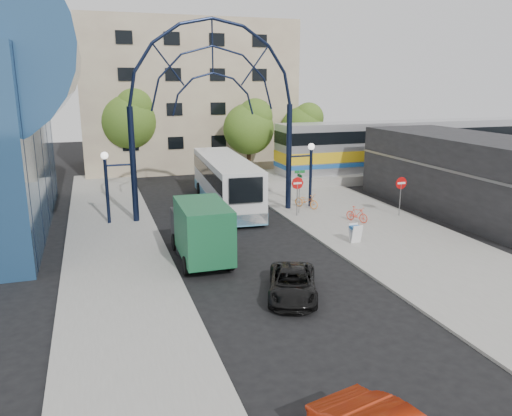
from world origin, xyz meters
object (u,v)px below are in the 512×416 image
object	(u,v)px
green_truck	(200,230)
sandwich_board	(355,231)
bike_near_a	(306,201)
stop_sign	(297,187)
black_suv	(292,284)
city_bus	(226,181)
do_not_enter_sign	(401,187)
train_car	(410,144)
tree_north_c	(304,126)
street_name_sign	(300,182)
tree_north_a	(250,126)
gateway_arch	(213,79)
bike_near_b	(357,214)
tree_north_b	(130,118)

from	to	relation	value
green_truck	sandwich_board	bearing A→B (deg)	-1.71
bike_near_a	stop_sign	bearing A→B (deg)	-161.87
black_suv	sandwich_board	bearing A→B (deg)	63.50
city_bus	bike_near_a	distance (m)	5.70
do_not_enter_sign	sandwich_board	distance (m)	6.85
sandwich_board	train_car	distance (m)	21.65
train_car	tree_north_c	world-z (taller)	tree_north_c
street_name_sign	sandwich_board	size ratio (longest dim) A/B	2.83
tree_north_c	do_not_enter_sign	bearing A→B (deg)	-93.58
sandwich_board	tree_north_a	size ratio (longest dim) A/B	0.14
tree_north_c	bike_near_a	world-z (taller)	tree_north_c
stop_sign	green_truck	distance (m)	9.32
tree_north_a	tree_north_c	size ratio (longest dim) A/B	1.08
gateway_arch	tree_north_a	distance (m)	13.98
do_not_enter_sign	tree_north_c	xyz separation A→B (m)	(1.12, 17.93, 2.30)
tree_north_c	black_suv	world-z (taller)	tree_north_c
city_bus	street_name_sign	bearing A→B (deg)	-39.74
city_bus	tree_north_c	bearing A→B (deg)	50.66
black_suv	bike_near_a	xyz separation A→B (m)	(6.24, 12.74, 0.04)
tree_north_c	city_bus	bearing A→B (deg)	-133.03
do_not_enter_sign	street_name_sign	world-z (taller)	street_name_sign
sandwich_board	city_bus	size ratio (longest dim) A/B	0.08
bike_near_a	gateway_arch	bearing A→B (deg)	144.94
tree_north_a	city_bus	world-z (taller)	tree_north_a
street_name_sign	bike_near_a	world-z (taller)	street_name_sign
gateway_arch	train_car	distance (m)	22.27
do_not_enter_sign	green_truck	xyz separation A→B (m)	(-13.61, -3.63, -0.50)
tree_north_c	bike_near_b	xyz separation A→B (m)	(-4.42, -18.40, -3.69)
tree_north_a	bike_near_b	xyz separation A→B (m)	(1.58, -16.40, -4.02)
do_not_enter_sign	city_bus	world-z (taller)	city_bus
stop_sign	green_truck	world-z (taller)	green_truck
train_car	tree_north_c	xyz separation A→B (m)	(-7.88, 5.93, 1.37)
tree_north_b	black_suv	bearing A→B (deg)	-82.50
bike_near_b	tree_north_b	bearing A→B (deg)	94.17
bike_near_a	green_truck	bearing A→B (deg)	-172.13
tree_north_b	tree_north_c	bearing A→B (deg)	-7.12
tree_north_b	bike_near_a	xyz separation A→B (m)	(10.06, -16.29, -4.66)
gateway_arch	tree_north_c	distance (m)	18.95
do_not_enter_sign	street_name_sign	size ratio (longest dim) A/B	0.89
green_truck	bike_near_a	bearing A→B (deg)	40.60
gateway_arch	do_not_enter_sign	distance (m)	13.43
street_name_sign	train_car	distance (m)	17.55
sandwich_board	bike_near_b	size ratio (longest dim) A/B	0.64
tree_north_b	city_bus	xyz separation A→B (m)	(5.16, -13.62, -3.52)
green_truck	black_suv	size ratio (longest dim) A/B	1.45
bike_near_b	black_suv	bearing A→B (deg)	-157.34
tree_north_b	bike_near_b	world-z (taller)	tree_north_b
tree_north_a	green_truck	distance (m)	21.64
train_car	bike_near_b	bearing A→B (deg)	-134.61
stop_sign	street_name_sign	xyz separation A→B (m)	(0.40, 0.60, 0.14)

